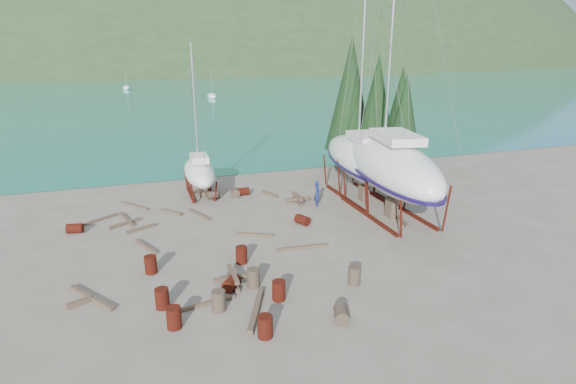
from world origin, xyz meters
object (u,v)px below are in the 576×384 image
object	(u,v)px
large_sailboat_near	(389,163)
small_sailboat_shore	(199,172)
worker	(317,194)
large_sailboat_far	(362,158)

from	to	relation	value
large_sailboat_near	small_sailboat_shore	distance (m)	13.63
small_sailboat_shore	worker	size ratio (longest dim) A/B	6.06
large_sailboat_far	small_sailboat_shore	bearing A→B (deg)	164.30
large_sailboat_far	worker	bearing A→B (deg)	-163.31
worker	large_sailboat_far	bearing A→B (deg)	-69.53
large_sailboat_near	worker	world-z (taller)	large_sailboat_near
small_sailboat_shore	large_sailboat_far	bearing A→B (deg)	-21.22
large_sailboat_far	worker	distance (m)	4.23
small_sailboat_shore	worker	xyz separation A→B (m)	(7.23, -5.12, -0.89)
large_sailboat_far	small_sailboat_shore	world-z (taller)	large_sailboat_far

